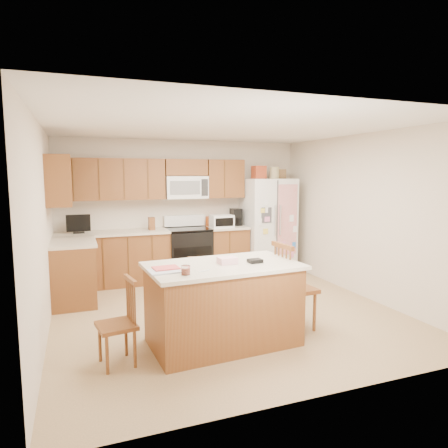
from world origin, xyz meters
name	(u,v)px	position (x,y,z in m)	size (l,w,h in m)	color
ground	(226,312)	(0.00, 0.00, 0.00)	(4.50, 4.50, 0.00)	#88744F
room_shell	(226,208)	(0.00, 0.00, 1.44)	(4.60, 4.60, 2.52)	beige
cabinetry	(134,232)	(-0.98, 1.79, 0.91)	(3.36, 1.56, 2.15)	brown
stove	(188,252)	(0.00, 1.94, 0.47)	(0.76, 0.65, 1.13)	black
refrigerator	(268,225)	(1.57, 1.87, 0.92)	(0.90, 0.79, 2.04)	white
island	(223,303)	(-0.39, -0.93, 0.46)	(1.72, 1.07, 1.00)	brown
windsor_chair_left	(119,324)	(-1.53, -1.04, 0.41)	(0.41, 0.43, 0.87)	brown
windsor_chair_back	(202,289)	(-0.39, -0.16, 0.41)	(0.46, 0.44, 0.87)	brown
windsor_chair_right	(293,288)	(0.56, -0.82, 0.51)	(0.47, 0.49, 1.07)	brown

